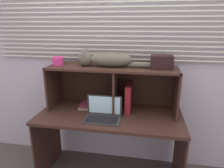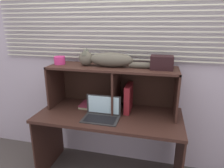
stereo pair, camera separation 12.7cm
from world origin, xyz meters
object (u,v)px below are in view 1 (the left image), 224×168
at_px(binder_upright, 129,97).
at_px(cat, 106,59).
at_px(laptop, 103,114).
at_px(storage_box, 162,62).
at_px(small_basket, 58,61).
at_px(book_stack, 89,105).

bearing_deg(binder_upright, cat, 180.00).
bearing_deg(binder_upright, laptop, -133.85).
relative_size(cat, storage_box, 3.70).
xyz_separation_m(cat, binder_upright, (0.24, 0.00, -0.40)).
xyz_separation_m(cat, small_basket, (-0.53, 0.00, -0.03)).
distance_m(cat, book_stack, 0.57).
bearing_deg(book_stack, small_basket, -178.97).
height_order(laptop, binder_upright, binder_upright).
height_order(book_stack, storage_box, storage_box).
relative_size(small_basket, storage_box, 0.55).
height_order(cat, small_basket, cat).
distance_m(laptop, book_stack, 0.33).
bearing_deg(book_stack, cat, -1.61).
distance_m(cat, laptop, 0.56).
relative_size(laptop, small_basket, 2.97).
xyz_separation_m(cat, laptop, (0.01, -0.24, -0.50)).
xyz_separation_m(laptop, binder_upright, (0.23, 0.24, 0.10)).
xyz_separation_m(cat, storage_box, (0.55, 0.00, -0.01)).
bearing_deg(storage_box, small_basket, 180.00).
xyz_separation_m(binder_upright, storage_box, (0.31, 0.00, 0.39)).
relative_size(cat, small_basket, 6.68).
bearing_deg(laptop, cat, 92.49).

